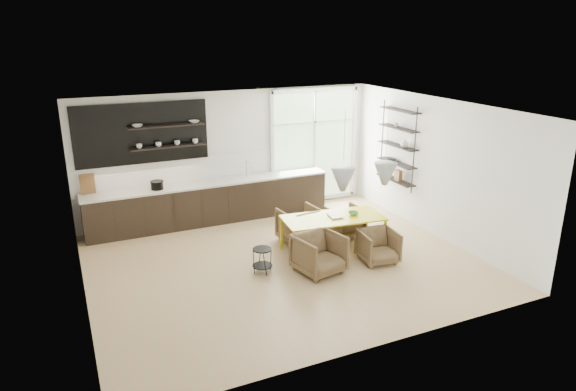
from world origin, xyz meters
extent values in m
cube|color=tan|center=(0.00, 0.00, -0.01)|extent=(7.00, 6.00, 0.01)
cube|color=white|center=(0.00, 3.00, 1.45)|extent=(7.00, 0.02, 2.90)
cube|color=white|center=(-3.50, 0.00, 1.45)|extent=(0.02, 6.00, 2.90)
cube|color=white|center=(3.50, 0.00, 1.45)|extent=(0.02, 6.00, 2.90)
cube|color=white|center=(0.00, 0.00, 2.90)|extent=(7.00, 6.00, 0.01)
cube|color=#B2D1A5|center=(2.15, 2.97, 1.45)|extent=(2.20, 0.02, 2.70)
cube|color=silver|center=(2.15, 2.94, 1.45)|extent=(2.30, 0.08, 2.80)
cone|color=#A7AEB3|center=(0.95, -0.50, 1.65)|extent=(0.44, 0.44, 0.42)
cone|color=#A7AEB3|center=(1.85, -0.50, 1.65)|extent=(0.44, 0.44, 0.42)
cylinder|color=black|center=(0.95, -0.50, 2.46)|extent=(0.01, 0.01, 0.89)
cylinder|color=black|center=(1.85, -0.50, 2.46)|extent=(0.01, 0.01, 0.89)
cube|color=black|center=(-0.60, 2.67, 0.45)|extent=(5.50, 0.65, 0.90)
cube|color=silver|center=(-0.60, 2.67, 0.92)|extent=(5.54, 0.69, 0.04)
cube|color=white|center=(-0.60, 2.98, 1.20)|extent=(5.50, 0.02, 0.55)
cube|color=black|center=(-1.95, 2.96, 2.10)|extent=(2.80, 0.06, 1.30)
cube|color=black|center=(-1.45, 2.82, 2.25)|extent=(1.60, 0.28, 0.03)
cube|color=black|center=(-1.45, 2.82, 1.80)|extent=(1.60, 0.28, 0.03)
cube|color=brown|center=(-3.15, 2.90, 1.15)|extent=(0.30, 0.10, 0.42)
cylinder|color=silver|center=(0.30, 2.77, 1.12)|extent=(0.02, 0.02, 0.40)
imported|color=white|center=(-2.05, 2.82, 2.29)|extent=(0.22, 0.22, 0.05)
imported|color=white|center=(-0.85, 2.82, 2.29)|extent=(0.22, 0.22, 0.05)
imported|color=white|center=(-2.05, 2.82, 1.86)|extent=(0.12, 0.12, 0.10)
imported|color=white|center=(-1.65, 2.82, 1.86)|extent=(0.12, 0.12, 0.10)
imported|color=white|center=(-1.25, 2.82, 1.86)|extent=(0.12, 0.12, 0.10)
imported|color=white|center=(-0.85, 2.82, 1.86)|extent=(0.12, 0.12, 0.10)
cylinder|color=black|center=(-1.79, 2.61, 1.02)|extent=(0.26, 0.26, 0.16)
cube|color=black|center=(3.36, 0.60, 1.70)|extent=(0.02, 0.02, 1.90)
cube|color=black|center=(3.36, 1.80, 1.70)|extent=(0.02, 0.02, 1.90)
cube|color=black|center=(3.36, 1.20, 0.90)|extent=(0.26, 1.20, 0.02)
cube|color=black|center=(3.36, 1.20, 1.30)|extent=(0.26, 1.20, 0.02)
cube|color=black|center=(3.36, 1.20, 1.70)|extent=(0.26, 1.20, 0.02)
cube|color=black|center=(3.36, 1.20, 2.10)|extent=(0.26, 1.20, 0.03)
cube|color=black|center=(3.36, 1.20, 2.50)|extent=(0.26, 1.20, 0.03)
imported|color=white|center=(3.36, 0.95, 1.81)|extent=(0.18, 0.18, 0.19)
imported|color=#333338|center=(3.36, 1.40, 1.34)|extent=(0.22, 0.22, 0.05)
imported|color=white|center=(3.36, 1.30, 2.16)|extent=(0.10, 0.10, 0.09)
cube|color=brown|center=(3.36, 1.10, 1.03)|extent=(0.10, 0.18, 0.24)
cube|color=yellow|center=(1.10, 0.08, 0.70)|extent=(2.05, 1.09, 0.03)
cube|color=yellow|center=(0.13, -0.21, 0.34)|extent=(0.05, 0.05, 0.69)
cube|color=yellow|center=(0.22, 0.58, 0.34)|extent=(0.05, 0.05, 0.69)
cube|color=yellow|center=(1.99, -0.42, 0.34)|extent=(0.05, 0.05, 0.69)
cube|color=yellow|center=(2.08, 0.37, 0.34)|extent=(0.05, 0.05, 0.69)
imported|color=brown|center=(0.72, 0.75, 0.37)|extent=(0.86, 0.88, 0.73)
imported|color=brown|center=(1.74, 0.66, 0.32)|extent=(0.71, 0.72, 0.64)
imported|color=brown|center=(0.43, -0.63, 0.36)|extent=(0.92, 0.94, 0.73)
imported|color=brown|center=(1.65, -0.70, 0.31)|extent=(0.73, 0.75, 0.62)
cylinder|color=black|center=(-0.51, -0.21, 0.45)|extent=(0.34, 0.34, 0.02)
cylinder|color=black|center=(-0.51, -0.21, 0.13)|extent=(0.36, 0.36, 0.02)
cylinder|color=black|center=(-0.35, -0.23, 0.23)|extent=(0.02, 0.02, 0.45)
cylinder|color=black|center=(-0.49, -0.05, 0.23)|extent=(0.02, 0.02, 0.45)
cylinder|color=black|center=(-0.67, -0.20, 0.23)|extent=(0.02, 0.02, 0.45)
cylinder|color=black|center=(-0.52, -0.37, 0.23)|extent=(0.02, 0.02, 0.45)
imported|color=white|center=(1.04, 0.11, 0.73)|extent=(0.29, 0.37, 0.03)
imported|color=#528B58|center=(1.53, 0.03, 0.75)|extent=(0.23, 0.23, 0.06)
camera|label=1|loc=(-3.58, -8.07, 4.22)|focal=32.00mm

